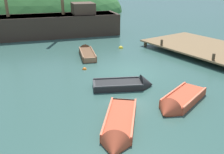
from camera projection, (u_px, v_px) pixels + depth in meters
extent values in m
plane|color=#33564C|center=(131.00, 72.00, 15.98)|extent=(120.00, 120.00, 0.00)
cube|color=olive|center=(207.00, 47.00, 19.88)|extent=(5.90, 9.61, 0.12)
cylinder|color=#4F3D27|center=(145.00, 46.00, 22.12)|extent=(0.28, 0.28, 1.13)
cylinder|color=#4F3D27|center=(185.00, 39.00, 24.85)|extent=(0.28, 0.28, 1.13)
cylinder|color=#4F3D27|center=(214.00, 57.00, 16.52)|extent=(0.20, 0.20, 0.45)
cylinder|color=#4F3D27|center=(162.00, 42.00, 20.20)|extent=(0.20, 0.20, 0.45)
cube|color=#38281E|center=(41.00, 30.00, 25.28)|extent=(16.24, 8.07, 2.94)
cube|color=#997A51|center=(39.00, 16.00, 24.75)|extent=(15.55, 7.61, 0.10)
cube|color=#4C3828|center=(83.00, 8.00, 25.74)|extent=(2.82, 2.97, 1.10)
cube|color=#C64C2D|center=(184.00, 99.00, 12.26)|extent=(3.01, 1.94, 0.47)
cone|color=#C64C2D|center=(167.00, 113.00, 11.00)|extent=(0.99, 1.29, 1.14)
cube|color=#FF6E48|center=(194.00, 89.00, 13.20)|extent=(0.42, 1.07, 0.33)
cube|color=#FF6E48|center=(180.00, 99.00, 11.84)|extent=(0.49, 1.11, 0.05)
cube|color=#FF6E48|center=(188.00, 92.00, 12.54)|extent=(0.49, 1.11, 0.05)
cube|color=#FF6E48|center=(174.00, 91.00, 12.48)|extent=(2.64, 0.85, 0.07)
cube|color=#FF6E48|center=(195.00, 97.00, 11.83)|extent=(2.64, 0.85, 0.07)
cube|color=black|center=(117.00, 86.00, 13.73)|extent=(2.92, 2.32, 0.44)
cone|color=black|center=(147.00, 85.00, 13.90)|extent=(1.13, 1.34, 1.16)
cube|color=#3B3B3B|center=(94.00, 86.00, 13.57)|extent=(0.62, 1.03, 0.31)
cube|color=#3B3B3B|center=(126.00, 83.00, 13.72)|extent=(0.68, 1.08, 0.05)
cube|color=#3B3B3B|center=(109.00, 84.00, 13.62)|extent=(0.68, 1.08, 0.05)
cube|color=#3B3B3B|center=(119.00, 86.00, 13.11)|extent=(2.34, 1.29, 0.07)
cube|color=#3B3B3B|center=(116.00, 78.00, 14.16)|extent=(2.34, 1.29, 0.07)
cube|color=#C64C2D|center=(120.00, 120.00, 10.48)|extent=(2.99, 3.12, 0.42)
cone|color=#C64C2D|center=(114.00, 149.00, 8.69)|extent=(1.34, 1.32, 1.13)
cube|color=#FF6E48|center=(124.00, 102.00, 11.85)|extent=(0.87, 0.81, 0.29)
cube|color=#FF6E48|center=(119.00, 124.00, 9.92)|extent=(0.93, 0.87, 0.05)
cube|color=#FF6E48|center=(122.00, 111.00, 10.93)|extent=(0.93, 0.87, 0.05)
cube|color=#FF6E48|center=(107.00, 114.00, 10.46)|extent=(2.13, 2.32, 0.07)
cube|color=#FF6E48|center=(134.00, 116.00, 10.32)|extent=(2.13, 2.32, 0.07)
cube|color=brown|center=(87.00, 55.00, 19.02)|extent=(2.04, 3.18, 0.50)
cone|color=brown|center=(84.00, 49.00, 20.73)|extent=(1.15, 1.04, 0.94)
cube|color=#8E6242|center=(90.00, 60.00, 17.67)|extent=(0.87, 0.44, 0.35)
cube|color=#8E6242|center=(86.00, 51.00, 19.43)|extent=(0.91, 0.50, 0.05)
cube|color=#8E6242|center=(88.00, 55.00, 18.47)|extent=(0.91, 0.50, 0.05)
cube|color=#8E6242|center=(93.00, 51.00, 19.01)|extent=(1.17, 2.79, 0.07)
cube|color=#8E6242|center=(81.00, 52.00, 18.83)|extent=(1.17, 2.79, 0.07)
sphere|color=orange|center=(85.00, 69.00, 16.48)|extent=(0.28, 0.28, 0.28)
sphere|color=yellow|center=(121.00, 48.00, 21.40)|extent=(0.40, 0.40, 0.40)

